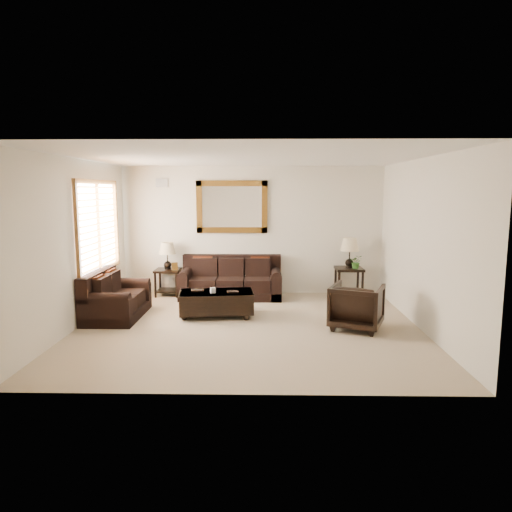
{
  "coord_description": "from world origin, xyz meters",
  "views": [
    {
      "loc": [
        0.27,
        -7.17,
        2.19
      ],
      "look_at": [
        0.12,
        0.6,
        1.07
      ],
      "focal_mm": 32.0,
      "sensor_mm": 36.0,
      "label": 1
    }
  ],
  "objects_px": {
    "loveseat": "(114,300)",
    "sofa": "(231,282)",
    "end_table_right": "(349,259)",
    "armchair": "(357,304)",
    "coffee_table": "(216,301)",
    "end_table_left": "(168,261)"
  },
  "relations": [
    {
      "from": "loveseat",
      "to": "end_table_right",
      "type": "distance_m",
      "value": 4.71
    },
    {
      "from": "end_table_right",
      "to": "end_table_left",
      "type": "bearing_deg",
      "value": 179.67
    },
    {
      "from": "coffee_table",
      "to": "armchair",
      "type": "relative_size",
      "value": 1.71
    },
    {
      "from": "loveseat",
      "to": "sofa",
      "type": "bearing_deg",
      "value": -50.84
    },
    {
      "from": "loveseat",
      "to": "coffee_table",
      "type": "height_order",
      "value": "loveseat"
    },
    {
      "from": "sofa",
      "to": "armchair",
      "type": "relative_size",
      "value": 2.61
    },
    {
      "from": "sofa",
      "to": "end_table_left",
      "type": "distance_m",
      "value": 1.41
    },
    {
      "from": "sofa",
      "to": "coffee_table",
      "type": "xyz_separation_m",
      "value": [
        -0.15,
        -1.48,
        -0.03
      ]
    },
    {
      "from": "end_table_left",
      "to": "coffee_table",
      "type": "distance_m",
      "value": 2.04
    },
    {
      "from": "sofa",
      "to": "loveseat",
      "type": "bearing_deg",
      "value": -140.84
    },
    {
      "from": "armchair",
      "to": "end_table_right",
      "type": "bearing_deg",
      "value": -74.56
    },
    {
      "from": "end_table_left",
      "to": "coffee_table",
      "type": "xyz_separation_m",
      "value": [
        1.19,
        -1.59,
        -0.46
      ]
    },
    {
      "from": "sofa",
      "to": "end_table_left",
      "type": "relative_size",
      "value": 1.84
    },
    {
      "from": "coffee_table",
      "to": "armchair",
      "type": "distance_m",
      "value": 2.42
    },
    {
      "from": "end_table_right",
      "to": "coffee_table",
      "type": "xyz_separation_m",
      "value": [
        -2.6,
        -1.57,
        -0.53
      ]
    },
    {
      "from": "end_table_left",
      "to": "end_table_right",
      "type": "distance_m",
      "value": 3.79
    },
    {
      "from": "end_table_right",
      "to": "armchair",
      "type": "distance_m",
      "value": 2.3
    },
    {
      "from": "end_table_right",
      "to": "coffee_table",
      "type": "height_order",
      "value": "end_table_right"
    },
    {
      "from": "sofa",
      "to": "armchair",
      "type": "xyz_separation_m",
      "value": [
        2.16,
        -2.16,
        0.09
      ]
    },
    {
      "from": "end_table_left",
      "to": "end_table_right",
      "type": "xyz_separation_m",
      "value": [
        3.79,
        -0.02,
        0.06
      ]
    },
    {
      "from": "loveseat",
      "to": "armchair",
      "type": "bearing_deg",
      "value": -98.19
    },
    {
      "from": "loveseat",
      "to": "end_table_left",
      "type": "xyz_separation_m",
      "value": [
        0.59,
        1.68,
        0.44
      ]
    }
  ]
}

